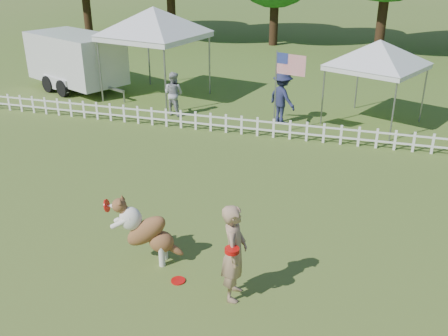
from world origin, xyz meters
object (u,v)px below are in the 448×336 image
handler (234,253)px  dog (147,231)px  canopy_tent_right (375,84)px  flag_pole (275,94)px  frisbee_on_turf (178,281)px  spectator_b (282,98)px  canopy_tent_left (156,54)px  spectator_a (174,94)px  cargo_trailer (76,61)px

handler → dog: bearing=66.5°
canopy_tent_right → flag_pole: canopy_tent_right is taller
frisbee_on_turf → dog: bearing=150.5°
dog → spectator_b: size_ratio=0.75×
handler → flag_pole: 7.95m
canopy_tent_left → spectator_a: bearing=-39.7°
flag_pole → spectator_b: 1.25m
handler → cargo_trailer: (-9.65, 10.86, 0.29)m
spectator_a → cargo_trailer: bearing=-8.3°
frisbee_on_turf → canopy_tent_left: size_ratio=0.08×
cargo_trailer → spectator_a: 5.42m
cargo_trailer → flag_pole: (8.68, -2.98, 0.16)m
dog → flag_pole: flag_pole is taller
canopy_tent_right → spectator_a: canopy_tent_right is taller
cargo_trailer → dog: bearing=-28.3°
handler → flag_pole: (-0.97, 7.88, 0.44)m
cargo_trailer → flag_pole: size_ratio=1.99×
frisbee_on_turf → canopy_tent_left: canopy_tent_left is taller
canopy_tent_left → frisbee_on_turf: bearing=-52.0°
flag_pole → spectator_b: bearing=106.0°
frisbee_on_turf → spectator_a: 9.48m
cargo_trailer → flag_pole: bearing=5.5°
spectator_b → canopy_tent_left: bearing=21.2°
handler → canopy_tent_left: canopy_tent_left is taller
cargo_trailer → spectator_b: (8.69, -1.80, -0.28)m
canopy_tent_right → spectator_b: size_ratio=1.56×
flag_pole → spectator_b: (0.01, 1.18, -0.44)m
spectator_b → flag_pole: bearing=128.3°
frisbee_on_turf → spectator_b: (0.07, 8.97, 0.84)m
canopy_tent_left → canopy_tent_right: 7.99m
handler → cargo_trailer: bearing=34.1°
canopy_tent_right → spectator_a: 6.62m
flag_pole → spectator_a: bearing=-177.9°
handler → canopy_tent_right: 10.07m
handler → flag_pole: flag_pole is taller
spectator_a → frisbee_on_turf: bearing=126.4°
flag_pole → handler: bearing=-66.6°
canopy_tent_left → dog: bearing=-54.5°
dog → canopy_tent_right: canopy_tent_right is taller
dog → canopy_tent_right: 10.07m
handler → frisbee_on_turf: handler is taller
frisbee_on_turf → spectator_b: bearing=89.6°
canopy_tent_right → spectator_b: 2.97m
handler → flag_pole: size_ratio=0.66×
dog → flag_pole: size_ratio=0.50×
canopy_tent_left → spectator_b: canopy_tent_left is taller
canopy_tent_right → flag_pole: bearing=-120.9°
dog → cargo_trailer: size_ratio=0.25×
dog → spectator_a: spectator_a is taller
spectator_a → spectator_b: (3.69, 0.24, 0.10)m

